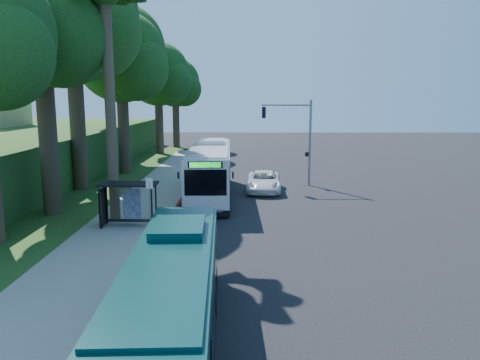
{
  "coord_description": "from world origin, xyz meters",
  "views": [
    {
      "loc": [
        -0.59,
        -28.24,
        7.18
      ],
      "look_at": [
        -0.85,
        1.0,
        2.03
      ],
      "focal_mm": 35.0,
      "sensor_mm": 36.0,
      "label": 1
    }
  ],
  "objects_px": {
    "teal_bus": "(174,296)",
    "bus_shelter": "(124,196)",
    "pickup": "(264,181)",
    "white_bus": "(210,170)"
  },
  "relations": [
    {
      "from": "bus_shelter",
      "to": "pickup",
      "type": "bearing_deg",
      "value": 51.67
    },
    {
      "from": "bus_shelter",
      "to": "pickup",
      "type": "height_order",
      "value": "bus_shelter"
    },
    {
      "from": "teal_bus",
      "to": "pickup",
      "type": "distance_m",
      "value": 23.48
    },
    {
      "from": "bus_shelter",
      "to": "white_bus",
      "type": "xyz_separation_m",
      "value": [
        4.18,
        8.58,
        0.15
      ]
    },
    {
      "from": "bus_shelter",
      "to": "white_bus",
      "type": "distance_m",
      "value": 9.54
    },
    {
      "from": "teal_bus",
      "to": "bus_shelter",
      "type": "bearing_deg",
      "value": 107.41
    },
    {
      "from": "white_bus",
      "to": "bus_shelter",
      "type": "bearing_deg",
      "value": -117.66
    },
    {
      "from": "bus_shelter",
      "to": "white_bus",
      "type": "height_order",
      "value": "white_bus"
    },
    {
      "from": "teal_bus",
      "to": "pickup",
      "type": "relative_size",
      "value": 1.99
    },
    {
      "from": "bus_shelter",
      "to": "pickup",
      "type": "distance_m",
      "value": 13.25
    }
  ]
}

